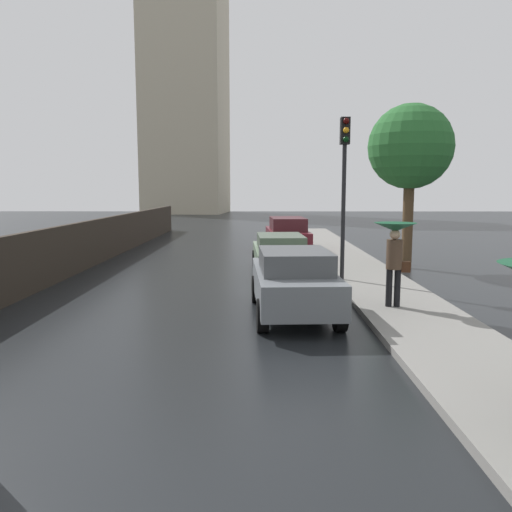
# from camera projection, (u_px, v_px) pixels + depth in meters

# --- Properties ---
(ground) EXTENTS (120.00, 120.00, 0.00)m
(ground) POSITION_uv_depth(u_px,v_px,m) (65.00, 491.00, 4.71)
(ground) COLOR black
(car_green_near_kerb) EXTENTS (1.88, 4.48, 1.30)m
(car_green_near_kerb) POSITION_uv_depth(u_px,v_px,m) (280.00, 253.00, 16.66)
(car_green_near_kerb) COLOR slate
(car_green_near_kerb) RESTS_ON ground
(car_grey_mid_road) EXTENTS (1.90, 4.08, 1.46)m
(car_grey_mid_road) POSITION_uv_depth(u_px,v_px,m) (294.00, 281.00, 11.13)
(car_grey_mid_road) COLOR slate
(car_grey_mid_road) RESTS_ON ground
(car_maroon_far_ahead) EXTENTS (1.90, 4.60, 1.54)m
(car_maroon_far_ahead) POSITION_uv_depth(u_px,v_px,m) (287.00, 234.00, 22.54)
(car_maroon_far_ahead) COLOR maroon
(car_maroon_far_ahead) RESTS_ON ground
(pedestrian_with_umbrella_near) EXTENTS (0.94, 0.94, 1.89)m
(pedestrian_with_umbrella_near) POSITION_uv_depth(u_px,v_px,m) (395.00, 242.00, 11.31)
(pedestrian_with_umbrella_near) COLOR black
(pedestrian_with_umbrella_near) RESTS_ON sidewalk_strip
(traffic_light) EXTENTS (0.26, 0.39, 4.63)m
(traffic_light) POSITION_uv_depth(u_px,v_px,m) (344.00, 169.00, 14.53)
(traffic_light) COLOR black
(traffic_light) RESTS_ON sidewalk_strip
(street_tree_mid) EXTENTS (2.89, 2.89, 5.66)m
(street_tree_mid) POSITION_uv_depth(u_px,v_px,m) (411.00, 148.00, 17.48)
(street_tree_mid) COLOR #4C3823
(street_tree_mid) RESTS_ON ground
(distant_tower) EXTENTS (9.60, 9.25, 29.26)m
(distant_tower) POSITION_uv_depth(u_px,v_px,m) (186.00, 84.00, 58.26)
(distant_tower) COLOR #B2A88E
(distant_tower) RESTS_ON ground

